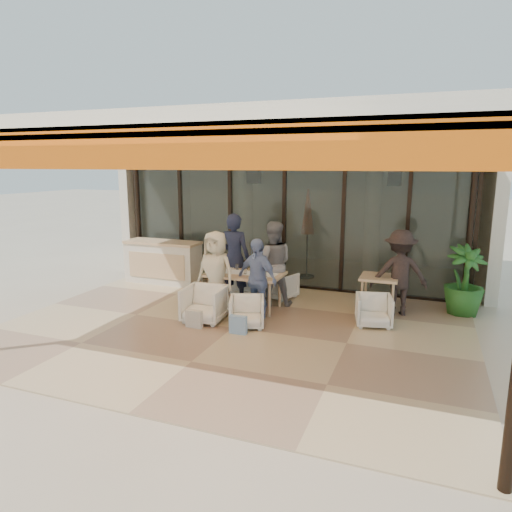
{
  "coord_description": "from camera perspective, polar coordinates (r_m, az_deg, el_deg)",
  "views": [
    {
      "loc": [
        3.08,
        -6.97,
        2.85
      ],
      "look_at": [
        0.1,
        0.9,
        1.15
      ],
      "focal_mm": 32.0,
      "sensor_mm": 36.0,
      "label": 1
    }
  ],
  "objects": [
    {
      "name": "ground",
      "position": [
        8.13,
        -2.94,
        -9.1
      ],
      "size": [
        70.0,
        70.0,
        0.0
      ],
      "primitive_type": "plane",
      "color": "#C6B293",
      "rests_on": "ground"
    },
    {
      "name": "terrace_floor",
      "position": [
        8.13,
        -2.94,
        -9.07
      ],
      "size": [
        8.0,
        6.0,
        0.01
      ],
      "primitive_type": "cube",
      "color": "tan",
      "rests_on": "ground"
    },
    {
      "name": "terrace_structure",
      "position": [
        7.39,
        -4.05,
        14.49
      ],
      "size": [
        8.0,
        6.0,
        3.4
      ],
      "color": "silver",
      "rests_on": "ground"
    },
    {
      "name": "glass_storefront",
      "position": [
        10.51,
        3.56,
        4.57
      ],
      "size": [
        8.08,
        0.1,
        3.2
      ],
      "color": "#9EADA3",
      "rests_on": "ground"
    },
    {
      "name": "interior_block",
      "position": [
        12.68,
        6.76,
        8.55
      ],
      "size": [
        9.05,
        3.62,
        3.52
      ],
      "color": "silver",
      "rests_on": "ground"
    },
    {
      "name": "host_counter",
      "position": [
        11.23,
        -11.52,
        -0.73
      ],
      "size": [
        1.85,
        0.65,
        1.04
      ],
      "color": "silver",
      "rests_on": "ground"
    },
    {
      "name": "dining_table",
      "position": [
        9.01,
        -1.41,
        -2.47
      ],
      "size": [
        1.5,
        0.9,
        0.93
      ],
      "color": "#DDBC87",
      "rests_on": "ground"
    },
    {
      "name": "chair_far_left",
      "position": [
        10.09,
        -1.56,
        -2.89
      ],
      "size": [
        0.7,
        0.66,
        0.71
      ],
      "primitive_type": "imported",
      "rotation": [
        0.0,
        0.0,
        3.12
      ],
      "color": "white",
      "rests_on": "ground"
    },
    {
      "name": "chair_far_right",
      "position": [
        9.82,
        2.98,
        -3.53
      ],
      "size": [
        0.78,
        0.76,
        0.64
      ],
      "primitive_type": "imported",
      "rotation": [
        0.0,
        0.0,
        2.78
      ],
      "color": "white",
      "rests_on": "ground"
    },
    {
      "name": "chair_near_left",
      "position": [
        8.43,
        -6.49,
        -5.79
      ],
      "size": [
        0.76,
        0.72,
        0.73
      ],
      "primitive_type": "imported",
      "rotation": [
        0.0,
        0.0,
        0.07
      ],
      "color": "white",
      "rests_on": "ground"
    },
    {
      "name": "chair_near_right",
      "position": [
        8.11,
        -1.15,
        -6.84
      ],
      "size": [
        0.75,
        0.73,
        0.62
      ],
      "primitive_type": "imported",
      "rotation": [
        0.0,
        0.0,
        0.35
      ],
      "color": "white",
      "rests_on": "ground"
    },
    {
      "name": "diner_navy",
      "position": [
        9.51,
        -2.72,
        -0.21
      ],
      "size": [
        0.69,
        0.46,
        1.87
      ],
      "primitive_type": "imported",
      "rotation": [
        0.0,
        0.0,
        3.17
      ],
      "color": "#181D36",
      "rests_on": "ground"
    },
    {
      "name": "diner_grey",
      "position": [
        9.23,
        2.07,
        -0.99
      ],
      "size": [
        1.01,
        0.9,
        1.73
      ],
      "primitive_type": "imported",
      "rotation": [
        0.0,
        0.0,
        3.48
      ],
      "color": "slate",
      "rests_on": "ground"
    },
    {
      "name": "diner_cream",
      "position": [
        8.74,
        -5.06,
        -2.13
      ],
      "size": [
        0.84,
        0.6,
        1.62
      ],
      "primitive_type": "imported",
      "rotation": [
        0.0,
        0.0,
        -0.11
      ],
      "color": "beige",
      "rests_on": "ground"
    },
    {
      "name": "diner_periwinkle",
      "position": [
        8.43,
        0.1,
        -2.9
      ],
      "size": [
        0.97,
        0.67,
        1.53
      ],
      "primitive_type": "imported",
      "rotation": [
        0.0,
        0.0,
        -0.37
      ],
      "color": "#6D83B7",
      "rests_on": "ground"
    },
    {
      "name": "tote_bag_cream",
      "position": [
        8.16,
        -7.75,
        -7.87
      ],
      "size": [
        0.3,
        0.1,
        0.34
      ],
      "primitive_type": "cube",
      "color": "silver",
      "rests_on": "ground"
    },
    {
      "name": "tote_bag_blue",
      "position": [
        7.81,
        -2.25,
        -8.66
      ],
      "size": [
        0.3,
        0.1,
        0.34
      ],
      "primitive_type": "cube",
      "color": "#99BFD8",
      "rests_on": "ground"
    },
    {
      "name": "side_table",
      "position": [
        9.07,
        15.15,
        -3.1
      ],
      "size": [
        0.7,
        0.7,
        0.74
      ],
      "color": "#DDBC87",
      "rests_on": "ground"
    },
    {
      "name": "side_chair",
      "position": [
        8.44,
        14.52,
        -6.45
      ],
      "size": [
        0.72,
        0.69,
        0.63
      ],
      "primitive_type": "imported",
      "rotation": [
        0.0,
        0.0,
        0.21
      ],
      "color": "white",
      "rests_on": "ground"
    },
    {
      "name": "standing_woman",
      "position": [
        9.04,
        17.49,
        -2.04
      ],
      "size": [
        1.19,
        0.86,
        1.66
      ],
      "primitive_type": "imported",
      "rotation": [
        0.0,
        0.0,
        3.39
      ],
      "color": "black",
      "rests_on": "ground"
    },
    {
      "name": "potted_palm",
      "position": [
        9.54,
        24.57,
        -2.82
      ],
      "size": [
        1.03,
        1.03,
        1.35
      ],
      "primitive_type": "imported",
      "rotation": [
        0.0,
        0.0,
        0.51
      ],
      "color": "#1E5919",
      "rests_on": "ground"
    }
  ]
}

